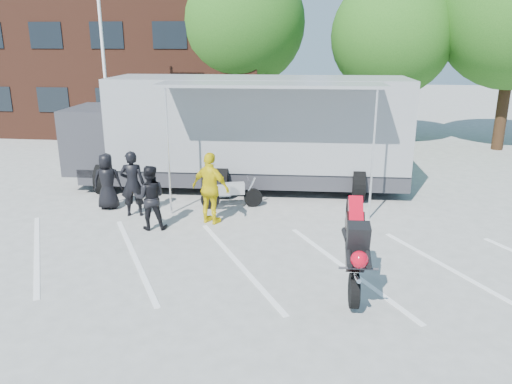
% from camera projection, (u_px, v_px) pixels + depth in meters
% --- Properties ---
extents(ground, '(100.00, 100.00, 0.00)m').
position_uv_depth(ground, '(220.00, 282.00, 10.25)').
color(ground, '#A7A7A2').
rests_on(ground, ground).
extents(parking_bay_lines, '(18.09, 13.33, 0.01)m').
position_uv_depth(parking_bay_lines, '(229.00, 262.00, 11.20)').
color(parking_bay_lines, white).
rests_on(parking_bay_lines, ground).
extents(office_building, '(18.00, 8.00, 7.00)m').
position_uv_depth(office_building, '(104.00, 64.00, 27.52)').
color(office_building, '#4A2417').
rests_on(office_building, ground).
extents(flagpole, '(1.61, 0.12, 8.00)m').
position_uv_depth(flagpole, '(108.00, 33.00, 19.02)').
color(flagpole, white).
rests_on(flagpole, ground).
extents(tree_left, '(6.12, 6.12, 8.64)m').
position_uv_depth(tree_left, '(242.00, 23.00, 24.05)').
color(tree_left, '#382314').
rests_on(tree_left, ground).
extents(tree_mid, '(5.44, 5.44, 7.68)m').
position_uv_depth(tree_mid, '(392.00, 36.00, 22.44)').
color(tree_mid, '#382314').
rests_on(tree_mid, ground).
extents(transporter_truck, '(11.69, 5.98, 3.65)m').
position_uv_depth(transporter_truck, '(244.00, 188.00, 16.83)').
color(transporter_truck, gray).
rests_on(transporter_truck, ground).
extents(parked_motorcycle, '(1.97, 1.10, 0.98)m').
position_uv_depth(parked_motorcycle, '(232.00, 207.00, 14.85)').
color(parked_motorcycle, silver).
rests_on(parked_motorcycle, ground).
extents(stunt_bike_rider, '(0.93, 1.86, 2.16)m').
position_uv_depth(stunt_bike_rider, '(349.00, 292.00, 9.88)').
color(stunt_bike_rider, black).
rests_on(stunt_bike_rider, ground).
extents(spectator_leather_a, '(0.91, 0.70, 1.66)m').
position_uv_depth(spectator_leather_a, '(107.00, 181.00, 14.54)').
color(spectator_leather_a, black).
rests_on(spectator_leather_a, ground).
extents(spectator_leather_b, '(0.76, 0.58, 1.87)m').
position_uv_depth(spectator_leather_b, '(132.00, 184.00, 13.93)').
color(spectator_leather_b, black).
rests_on(spectator_leather_b, ground).
extents(spectator_leather_c, '(0.95, 0.81, 1.71)m').
position_uv_depth(spectator_leather_c, '(150.00, 198.00, 12.96)').
color(spectator_leather_c, black).
rests_on(spectator_leather_c, ground).
extents(spectator_hivis, '(1.24, 0.87, 1.95)m').
position_uv_depth(spectator_hivis, '(211.00, 188.00, 13.33)').
color(spectator_hivis, yellow).
rests_on(spectator_hivis, ground).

